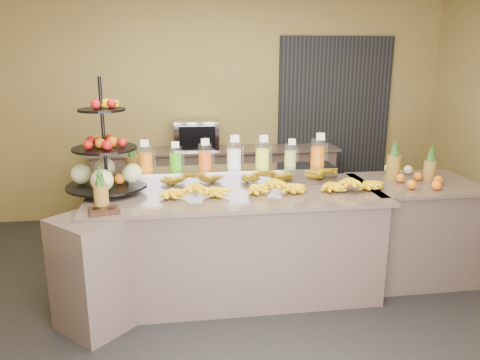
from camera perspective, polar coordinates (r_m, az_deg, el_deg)
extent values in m
plane|color=black|center=(4.10, 0.10, -15.30)|extent=(6.00, 6.00, 0.00)
cube|color=olive|center=(6.07, -3.30, 8.68)|extent=(6.00, 0.02, 2.80)
cube|color=black|center=(6.38, 11.34, 6.91)|extent=(1.50, 0.06, 2.20)
cube|color=#876B62|center=(4.16, -0.49, -7.87)|extent=(2.40, 0.90, 0.90)
cube|color=#876B62|center=(4.00, -0.50, -1.73)|extent=(2.50, 1.00, 0.03)
cube|color=#876B62|center=(3.82, -17.32, -10.77)|extent=(0.71, 0.71, 0.90)
cube|color=#876B62|center=(4.76, 20.17, -5.81)|extent=(1.00, 0.80, 0.90)
cube|color=#876B62|center=(4.63, 20.68, -0.41)|extent=(1.08, 0.88, 0.03)
cube|color=#876B62|center=(6.00, -2.95, -0.66)|extent=(3.00, 0.50, 0.90)
cube|color=#876B62|center=(5.89, -3.01, 3.70)|extent=(3.10, 0.55, 0.03)
cube|color=gray|center=(4.25, -0.73, 0.52)|extent=(1.85, 0.30, 0.15)
cylinder|color=silver|center=(4.18, -11.41, 2.63)|extent=(0.12, 0.12, 0.23)
cylinder|color=#D36200|center=(4.19, -11.39, 2.15)|extent=(0.11, 0.11, 0.15)
cylinder|color=gray|center=(4.18, -11.65, 3.33)|extent=(0.01, 0.01, 0.27)
cube|color=white|center=(4.10, -11.56, 4.42)|extent=(0.07, 0.02, 0.06)
cylinder|color=silver|center=(4.18, -7.84, 2.64)|extent=(0.11, 0.11, 0.21)
cylinder|color=#36A105|center=(4.18, -7.83, 2.20)|extent=(0.11, 0.11, 0.14)
cylinder|color=gray|center=(4.18, -8.06, 3.29)|extent=(0.01, 0.01, 0.24)
cube|color=white|center=(4.10, -7.90, 4.28)|extent=(0.07, 0.02, 0.06)
cylinder|color=silver|center=(4.18, -4.28, 2.88)|extent=(0.12, 0.12, 0.22)
cylinder|color=#E84908|center=(4.19, -4.27, 2.40)|extent=(0.11, 0.11, 0.15)
cylinder|color=gray|center=(4.18, -4.51, 3.58)|extent=(0.01, 0.01, 0.26)
cube|color=white|center=(4.10, -4.27, 4.66)|extent=(0.07, 0.02, 0.06)
cylinder|color=silver|center=(4.21, -0.74, 3.12)|extent=(0.13, 0.13, 0.24)
cylinder|color=white|center=(4.21, -0.74, 2.60)|extent=(0.12, 0.12, 0.17)
cylinder|color=gray|center=(4.20, -0.99, 3.88)|extent=(0.01, 0.01, 0.29)
cube|color=white|center=(4.12, -0.64, 5.06)|extent=(0.08, 0.02, 0.07)
cylinder|color=silver|center=(4.25, 2.74, 3.19)|extent=(0.13, 0.13, 0.24)
cylinder|color=yellow|center=(4.25, 2.74, 2.69)|extent=(0.12, 0.12, 0.16)
cylinder|color=gray|center=(4.24, 2.51, 3.92)|extent=(0.01, 0.01, 0.28)
cube|color=white|center=(4.16, 2.92, 5.07)|extent=(0.08, 0.02, 0.06)
cylinder|color=silver|center=(4.31, 6.15, 3.05)|extent=(0.11, 0.11, 0.20)
cylinder|color=#90B947|center=(4.31, 6.14, 2.63)|extent=(0.10, 0.10, 0.14)
cylinder|color=gray|center=(4.30, 5.95, 3.68)|extent=(0.01, 0.01, 0.24)
cube|color=white|center=(4.23, 6.37, 4.63)|extent=(0.07, 0.02, 0.06)
cylinder|color=silver|center=(4.37, 9.47, 3.38)|extent=(0.13, 0.13, 0.24)
cylinder|color=#CA5D00|center=(4.38, 9.45, 2.88)|extent=(0.12, 0.12, 0.17)
cylinder|color=gray|center=(4.37, 9.25, 4.11)|extent=(0.01, 0.01, 0.29)
cube|color=white|center=(4.29, 9.80, 5.24)|extent=(0.08, 0.02, 0.07)
ellipsoid|color=yellow|center=(3.92, -8.21, -1.28)|extent=(0.23, 0.17, 0.10)
ellipsoid|color=yellow|center=(3.94, -3.33, -1.10)|extent=(0.23, 0.17, 0.10)
ellipsoid|color=yellow|center=(3.98, 1.49, -0.91)|extent=(0.23, 0.17, 0.10)
ellipsoid|color=yellow|center=(4.04, 6.18, -0.72)|extent=(0.23, 0.17, 0.10)
ellipsoid|color=yellow|center=(4.14, 10.68, -0.54)|extent=(0.23, 0.17, 0.10)
ellipsoid|color=yellow|center=(4.25, 14.96, -0.36)|extent=(0.23, 0.17, 0.10)
ellipsoid|color=yellow|center=(3.91, -5.79, -0.25)|extent=(0.19, 0.15, 0.09)
ellipsoid|color=yellow|center=(3.99, 3.87, 0.11)|extent=(0.19, 0.15, 0.09)
ellipsoid|color=yellow|center=(4.18, 12.90, 0.44)|extent=(0.19, 0.15, 0.09)
cylinder|color=black|center=(4.09, -16.29, 5.21)|extent=(0.04, 0.04, 0.97)
cylinder|color=black|center=(4.18, -15.86, -0.62)|extent=(0.86, 0.86, 0.02)
cylinder|color=black|center=(4.10, -16.18, 3.73)|extent=(0.67, 0.67, 0.02)
cylinder|color=black|center=(4.06, -16.51, 8.21)|extent=(0.48, 0.48, 0.02)
sphere|color=beige|center=(4.13, -13.00, 0.84)|extent=(0.18, 0.18, 0.18)
sphere|color=maroon|center=(4.08, -14.13, 4.56)|extent=(0.09, 0.09, 0.09)
sphere|color=orange|center=(4.18, -17.38, 0.10)|extent=(0.10, 0.10, 0.10)
cube|color=black|center=(3.63, -16.25, -3.61)|extent=(0.25, 0.21, 0.03)
cylinder|color=brown|center=(3.70, -16.55, -2.02)|extent=(0.11, 0.11, 0.19)
cone|color=#204918|center=(3.66, -16.75, 0.59)|extent=(0.06, 0.06, 0.16)
cylinder|color=brown|center=(4.38, -12.88, 1.27)|extent=(0.13, 0.13, 0.25)
cone|color=#204918|center=(4.34, -13.04, 3.90)|extent=(0.07, 0.07, 0.16)
cylinder|color=brown|center=(4.62, 18.19, 1.44)|extent=(0.12, 0.12, 0.23)
cylinder|color=brown|center=(4.69, 22.12, 1.04)|extent=(0.11, 0.11, 0.19)
ellipsoid|color=orange|center=(4.50, 21.06, -0.11)|extent=(0.34, 0.23, 0.09)
cube|color=gray|center=(5.84, -5.32, 5.51)|extent=(0.56, 0.40, 0.36)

